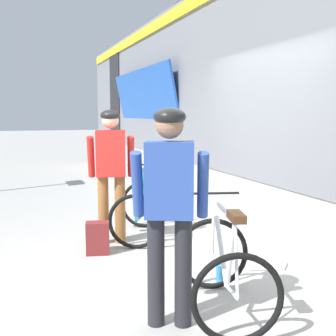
% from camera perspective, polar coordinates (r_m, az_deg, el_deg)
% --- Properties ---
extents(ground_plane, '(80.00, 80.00, 0.00)m').
position_cam_1_polar(ground_plane, '(4.88, -2.10, -13.28)').
color(ground_plane, '#A09E99').
extents(train_car, '(3.20, 17.43, 3.88)m').
position_cam_1_polar(train_car, '(7.19, 16.44, 9.03)').
color(train_car, slate).
rests_on(train_car, ground).
extents(cyclist_near_in_red, '(0.65, 0.40, 1.76)m').
position_cam_1_polar(cyclist_near_in_red, '(5.61, -7.63, 0.49)').
color(cyclist_near_in_red, '#935B2D').
rests_on(cyclist_near_in_red, ground).
extents(cyclist_far_in_blue, '(0.66, 0.48, 1.76)m').
position_cam_1_polar(cyclist_far_in_blue, '(3.37, 0.22, -4.02)').
color(cyclist_far_in_blue, '#232328').
rests_on(cyclist_far_in_blue, ground).
extents(bicycle_near_teal, '(1.07, 1.26, 0.99)m').
position_cam_1_polar(bicycle_near_teal, '(5.93, -3.73, -5.50)').
color(bicycle_near_teal, black).
rests_on(bicycle_near_teal, ground).
extents(bicycle_far_white, '(0.97, 1.22, 0.99)m').
position_cam_1_polar(bicycle_far_white, '(3.77, 7.42, -13.14)').
color(bicycle_far_white, black).
rests_on(bicycle_far_white, ground).
extents(backpack_on_platform, '(0.31, 0.24, 0.40)m').
position_cam_1_polar(backpack_on_platform, '(5.35, -9.38, -9.22)').
color(backpack_on_platform, maroon).
rests_on(backpack_on_platform, ground).
extents(water_bottle_near_the_bikes, '(0.08, 0.08, 0.19)m').
position_cam_1_polar(water_bottle_near_the_bikes, '(4.51, 6.91, -13.81)').
color(water_bottle_near_the_bikes, '#338CCC').
rests_on(water_bottle_near_the_bikes, ground).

